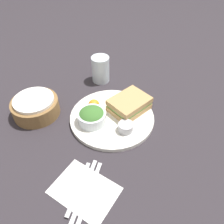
% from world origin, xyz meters
% --- Properties ---
extents(ground_plane, '(4.00, 4.00, 0.00)m').
position_xyz_m(ground_plane, '(0.00, 0.00, 0.00)').
color(ground_plane, '#2D282D').
extents(plate, '(0.33, 0.33, 0.02)m').
position_xyz_m(plate, '(0.00, 0.00, 0.01)').
color(plate, white).
rests_on(plate, ground_plane).
extents(sandwich, '(0.17, 0.15, 0.05)m').
position_xyz_m(sandwich, '(0.07, -0.04, 0.04)').
color(sandwich, tan).
rests_on(sandwich, plate).
extents(salad_bowl, '(0.11, 0.11, 0.06)m').
position_xyz_m(salad_bowl, '(-0.07, 0.05, 0.04)').
color(salad_bowl, white).
rests_on(salad_bowl, plate).
extents(dressing_cup, '(0.06, 0.06, 0.03)m').
position_xyz_m(dressing_cup, '(-0.04, -0.08, 0.03)').
color(dressing_cup, '#B7B7BC').
rests_on(dressing_cup, plate).
extents(orange_wedge, '(0.05, 0.05, 0.05)m').
position_xyz_m(orange_wedge, '(-0.01, 0.08, 0.04)').
color(orange_wedge, orange).
rests_on(orange_wedge, plate).
extents(drink_glass, '(0.08, 0.08, 0.12)m').
position_xyz_m(drink_glass, '(0.19, 0.19, 0.06)').
color(drink_glass, silver).
rests_on(drink_glass, ground_plane).
extents(bread_basket, '(0.18, 0.18, 0.08)m').
position_xyz_m(bread_basket, '(-0.14, 0.27, 0.04)').
color(bread_basket, olive).
rests_on(bread_basket, ground_plane).
extents(napkin, '(0.14, 0.19, 0.00)m').
position_xyz_m(napkin, '(-0.30, -0.09, 0.00)').
color(napkin, white).
rests_on(napkin, ground_plane).
extents(fork, '(0.19, 0.07, 0.01)m').
position_xyz_m(fork, '(-0.29, -0.11, 0.01)').
color(fork, silver).
rests_on(fork, napkin).
extents(knife, '(0.20, 0.07, 0.01)m').
position_xyz_m(knife, '(-0.30, -0.09, 0.01)').
color(knife, silver).
rests_on(knife, napkin).
extents(spoon, '(0.17, 0.06, 0.01)m').
position_xyz_m(spoon, '(-0.30, -0.08, 0.01)').
color(spoon, silver).
rests_on(spoon, napkin).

